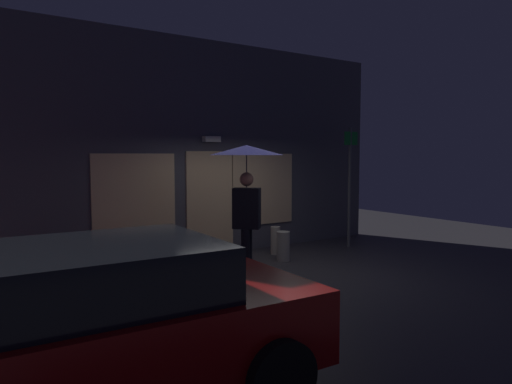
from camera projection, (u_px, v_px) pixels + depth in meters
ground_plane at (270, 276)px, 8.27m from camera, size 18.00×18.00×0.00m
building_facade at (206, 150)px, 10.03m from camera, size 8.95×0.48×4.50m
person_with_umbrella at (247, 173)px, 8.04m from camera, size 1.27×1.27×2.29m
parked_car at (75, 329)px, 3.80m from camera, size 4.15×2.07×1.39m
street_sign_post at (350, 180)px, 10.82m from camera, size 0.40×0.07×2.75m
sidewalk_bollard at (275, 240)px, 10.10m from camera, size 0.21×0.21×0.59m
sidewalk_bollard_2 at (283, 246)px, 9.45m from camera, size 0.26×0.26×0.59m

